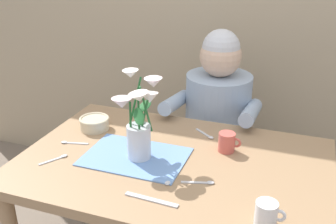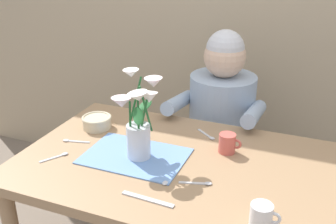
{
  "view_description": "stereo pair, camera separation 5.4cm",
  "coord_description": "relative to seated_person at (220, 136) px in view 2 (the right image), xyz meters",
  "views": [
    {
      "loc": [
        0.43,
        -1.27,
        1.53
      ],
      "look_at": [
        -0.04,
        0.05,
        0.92
      ],
      "focal_mm": 42.21,
      "sensor_mm": 36.0,
      "label": 1
    },
    {
      "loc": [
        0.48,
        -1.25,
        1.53
      ],
      "look_at": [
        -0.04,
        0.05,
        0.92
      ],
      "focal_mm": 42.21,
      "sensor_mm": 36.0,
      "label": 2
    }
  ],
  "objects": [
    {
      "name": "dining_table",
      "position": [
        -0.03,
        -0.62,
        0.08
      ],
      "size": [
        1.2,
        0.8,
        0.74
      ],
      "color": "#9E7A56",
      "rests_on": "ground_plane"
    },
    {
      "name": "seated_person",
      "position": [
        0.0,
        0.0,
        0.0
      ],
      "size": [
        0.45,
        0.47,
        1.14
      ],
      "rotation": [
        0.0,
        0.0,
        -0.05
      ],
      "color": "#4C4C56",
      "rests_on": "ground_plane"
    },
    {
      "name": "striped_placemat",
      "position": [
        -0.18,
        -0.64,
        0.18
      ],
      "size": [
        0.4,
        0.28,
        0.0
      ],
      "primitive_type": "cube",
      "color": "#6B93D1",
      "rests_on": "dining_table"
    },
    {
      "name": "flower_vase",
      "position": [
        -0.17,
        -0.64,
        0.34
      ],
      "size": [
        0.2,
        0.22,
        0.34
      ],
      "color": "silver",
      "rests_on": "dining_table"
    },
    {
      "name": "ceramic_bowl",
      "position": [
        -0.46,
        -0.47,
        0.21
      ],
      "size": [
        0.14,
        0.14,
        0.06
      ],
      "color": "beige",
      "rests_on": "dining_table"
    },
    {
      "name": "dinner_knife",
      "position": [
        -0.02,
        -0.88,
        0.18
      ],
      "size": [
        0.19,
        0.03,
        0.0
      ],
      "primitive_type": "cube",
      "rotation": [
        0.0,
        0.0,
        -0.05
      ],
      "color": "silver",
      "rests_on": "dining_table"
    },
    {
      "name": "ceramic_mug",
      "position": [
        0.35,
        -0.88,
        0.22
      ],
      "size": [
        0.09,
        0.07,
        0.08
      ],
      "color": "silver",
      "rests_on": "dining_table"
    },
    {
      "name": "coffee_cup",
      "position": [
        0.15,
        -0.47,
        0.22
      ],
      "size": [
        0.09,
        0.07,
        0.08
      ],
      "color": "#CC564C",
      "rests_on": "dining_table"
    },
    {
      "name": "spoon_0",
      "position": [
        -0.47,
        -0.76,
        0.18
      ],
      "size": [
        0.08,
        0.11,
        0.01
      ],
      "color": "silver",
      "rests_on": "dining_table"
    },
    {
      "name": "spoon_1",
      "position": [
        -0.0,
        -0.75,
        0.18
      ],
      "size": [
        0.02,
        0.12,
        0.01
      ],
      "color": "silver",
      "rests_on": "dining_table"
    },
    {
      "name": "spoon_2",
      "position": [
        0.12,
        -0.73,
        0.18
      ],
      "size": [
        0.12,
        0.05,
        0.01
      ],
      "color": "silver",
      "rests_on": "dining_table"
    },
    {
      "name": "spoon_3",
      "position": [
        0.04,
        -0.37,
        0.18
      ],
      "size": [
        0.1,
        0.08,
        0.01
      ],
      "color": "silver",
      "rests_on": "dining_table"
    },
    {
      "name": "spoon_4",
      "position": [
        -0.49,
        -0.63,
        0.18
      ],
      "size": [
        0.12,
        0.04,
        0.01
      ],
      "color": "silver",
      "rests_on": "dining_table"
    }
  ]
}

